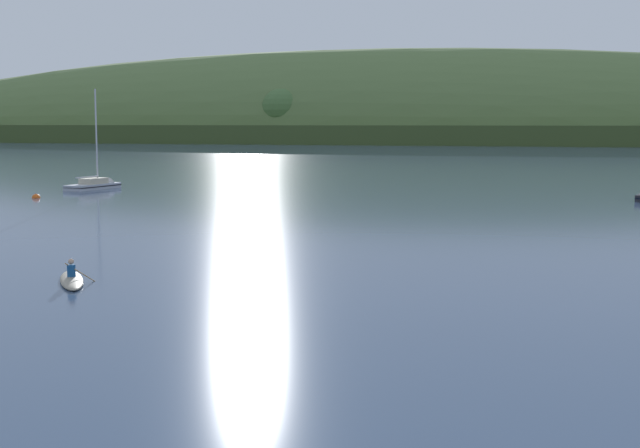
% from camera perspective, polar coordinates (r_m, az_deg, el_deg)
% --- Properties ---
extents(far_shoreline_hill, '(494.86, 134.74, 59.03)m').
position_cam_1_polar(far_shoreline_hill, '(288.66, 3.59, 5.40)').
color(far_shoreline_hill, '#3C4E24').
rests_on(far_shoreline_hill, ground).
extents(sailboat_near_mooring, '(2.56, 6.52, 10.15)m').
position_cam_1_polar(sailboat_near_mooring, '(84.72, -14.06, 2.30)').
color(sailboat_near_mooring, '#ADB2BC').
rests_on(sailboat_near_mooring, ground).
extents(canoe_with_paddler, '(3.33, 3.90, 1.02)m').
position_cam_1_polar(canoe_with_paddler, '(35.50, -15.67, -3.47)').
color(canoe_with_paddler, gray).
rests_on(canoe_with_paddler, ground).
extents(mooring_buoy_foreground, '(0.67, 0.67, 0.75)m').
position_cam_1_polar(mooring_buoy_foreground, '(75.49, -17.78, 1.60)').
color(mooring_buoy_foreground, '#EA5B19').
rests_on(mooring_buoy_foreground, ground).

